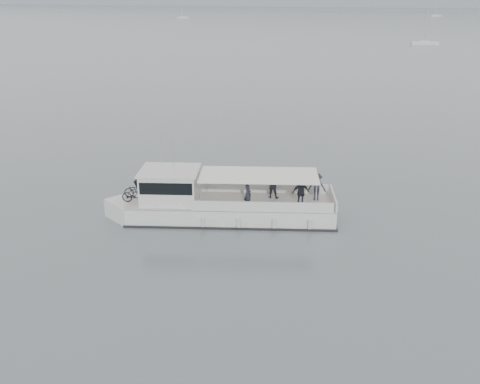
% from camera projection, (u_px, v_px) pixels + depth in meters
% --- Properties ---
extents(ground, '(1400.00, 1400.00, 0.00)m').
position_uv_depth(ground, '(242.00, 214.00, 29.42)').
color(ground, '#555E65').
rests_on(ground, ground).
extents(tour_boat, '(12.20, 6.64, 5.21)m').
position_uv_depth(tour_boat, '(211.00, 203.00, 28.59)').
color(tour_boat, white).
rests_on(tour_boat, ground).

